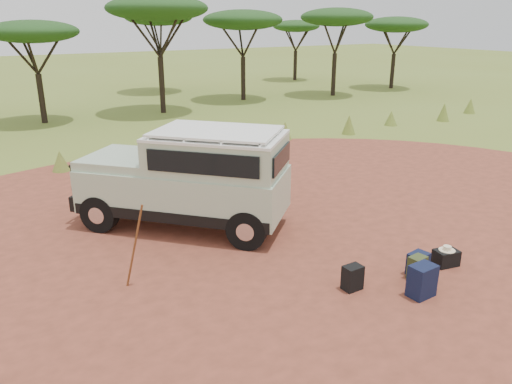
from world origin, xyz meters
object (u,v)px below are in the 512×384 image
backpack_black (352,278)px  duffel_navy (418,264)px  safari_vehicle (190,180)px  walking_staff (135,246)px  backpack_olive (417,268)px  hard_case (446,258)px  backpack_navy (422,281)px

backpack_black → duffel_navy: 1.53m
safari_vehicle → walking_staff: size_ratio=2.93×
backpack_black → backpack_olive: backpack_black is taller
duffel_navy → hard_case: bearing=-11.5°
hard_case → backpack_olive: bearing=-164.9°
backpack_navy → hard_case: (1.39, 0.57, -0.14)m
walking_staff → backpack_black: (3.40, -2.23, -0.59)m
duffel_navy → hard_case: 0.79m
walking_staff → backpack_navy: bearing=-95.8°
backpack_navy → backpack_black: bearing=134.8°
safari_vehicle → walking_staff: safari_vehicle is taller
hard_case → duffel_navy: bearing=-172.0°
backpack_navy → hard_case: backpack_navy is taller
backpack_navy → duffel_navy: backpack_navy is taller
walking_staff → duffel_navy: bearing=-87.0°
duffel_navy → backpack_black: bearing=163.1°
safari_vehicle → backpack_black: size_ratio=10.26×
backpack_navy → hard_case: 1.51m
safari_vehicle → walking_staff: (-2.11, -2.13, -0.35)m
backpack_olive → duffel_navy: bearing=29.1°
backpack_black → hard_case: (2.30, -0.27, -0.07)m
walking_staff → backpack_olive: size_ratio=3.64×
safari_vehicle → duffel_navy: safari_vehicle is taller
backpack_olive → safari_vehicle: bearing=113.2°
backpack_black → hard_case: 2.32m
safari_vehicle → backpack_black: 4.64m
safari_vehicle → hard_case: (3.60, -4.63, -1.01)m
safari_vehicle → duffel_navy: 5.46m
duffel_navy → hard_case: size_ratio=0.94×
backpack_black → backpack_navy: 1.24m
safari_vehicle → backpack_navy: (2.21, -5.20, -0.87)m
backpack_black → backpack_olive: bearing=-14.8°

